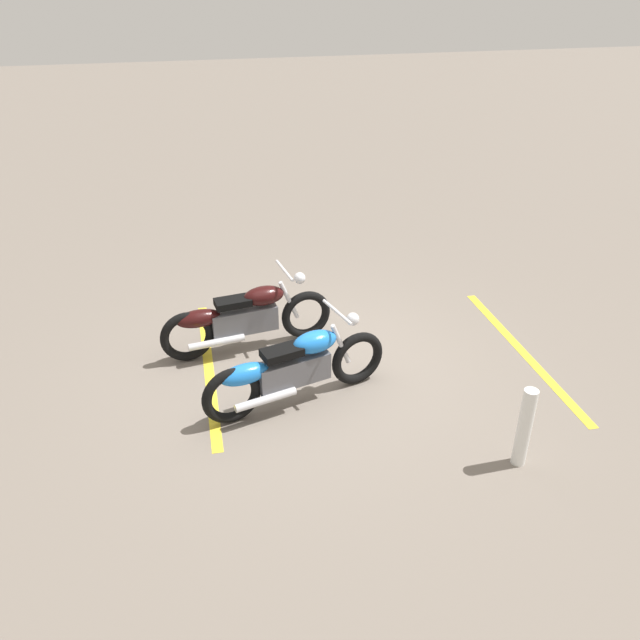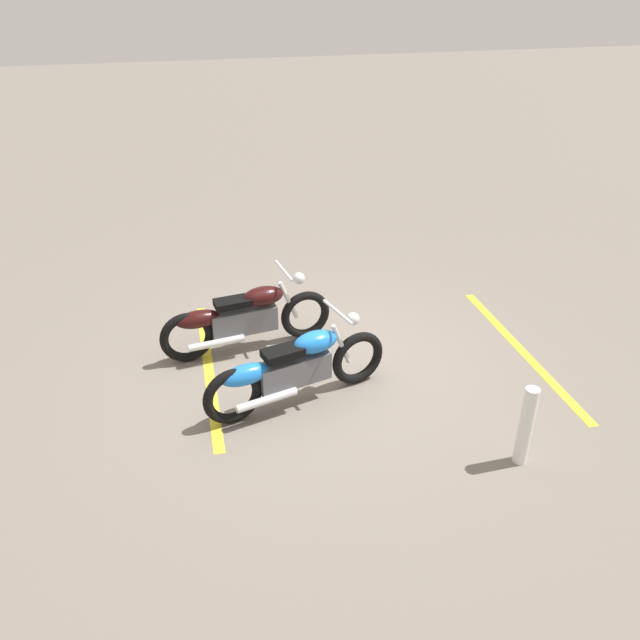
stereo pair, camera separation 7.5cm
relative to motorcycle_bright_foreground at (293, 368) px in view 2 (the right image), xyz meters
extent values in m
plane|color=slate|center=(0.43, 0.65, -0.46)|extent=(60.00, 60.00, 0.00)
torus|color=black|center=(0.81, 0.20, -0.13)|extent=(0.68, 0.27, 0.67)
torus|color=black|center=(-0.70, -0.17, -0.13)|extent=(0.68, 0.27, 0.67)
cube|color=#59595E|center=(0.01, 0.01, -0.04)|extent=(0.87, 0.41, 0.32)
ellipsoid|color=blue|center=(0.27, 0.07, 0.26)|extent=(0.57, 0.39, 0.24)
ellipsoid|color=blue|center=(-0.55, -0.13, 0.10)|extent=(0.60, 0.37, 0.22)
cube|color=black|center=(-0.12, -0.03, 0.24)|extent=(0.48, 0.34, 0.09)
cylinder|color=silver|center=(0.59, 0.15, 0.13)|extent=(0.27, 0.12, 0.56)
cylinder|color=silver|center=(0.54, 0.13, 0.56)|extent=(0.18, 0.61, 0.04)
sphere|color=silver|center=(0.74, 0.18, 0.42)|extent=(0.15, 0.15, 0.15)
cylinder|color=silver|center=(-0.35, -0.23, -0.20)|extent=(0.70, 0.25, 0.09)
torus|color=black|center=(0.47, 1.38, -0.13)|extent=(0.68, 0.19, 0.67)
torus|color=black|center=(-1.08, 1.19, -0.13)|extent=(0.68, 0.19, 0.67)
cube|color=#59595E|center=(-0.35, 1.28, -0.04)|extent=(0.86, 0.32, 0.32)
ellipsoid|color=black|center=(-0.08, 1.31, 0.26)|extent=(0.55, 0.34, 0.24)
ellipsoid|color=black|center=(-0.92, 1.21, 0.10)|extent=(0.58, 0.30, 0.22)
cube|color=black|center=(-0.48, 1.26, 0.24)|extent=(0.47, 0.29, 0.09)
cylinder|color=silver|center=(0.25, 1.35, 0.13)|extent=(0.27, 0.09, 0.56)
cylinder|color=silver|center=(0.20, 1.35, 0.56)|extent=(0.11, 0.62, 0.04)
sphere|color=silver|center=(0.39, 1.37, 0.42)|extent=(0.15, 0.15, 0.15)
cylinder|color=silver|center=(-0.73, 1.09, -0.20)|extent=(0.71, 0.17, 0.09)
cylinder|color=white|center=(1.96, -1.53, -0.02)|extent=(0.14, 0.14, 0.88)
cube|color=yellow|center=(-0.87, 0.95, -0.46)|extent=(0.25, 3.20, 0.01)
cube|color=yellow|center=(3.08, 0.33, -0.46)|extent=(0.25, 3.20, 0.01)
camera|label=1|loc=(-1.15, -5.70, 3.86)|focal=35.48mm
camera|label=2|loc=(-1.22, -5.68, 3.86)|focal=35.48mm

